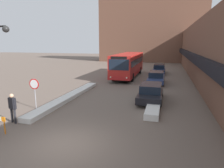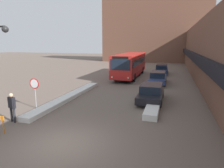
# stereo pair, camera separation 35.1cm
# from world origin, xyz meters

# --- Properties ---
(ground_plane) EXTENTS (160.00, 160.00, 0.00)m
(ground_plane) POSITION_xyz_m (0.00, 0.00, 0.00)
(ground_plane) COLOR #66564C
(building_row_right) EXTENTS (5.50, 60.00, 7.35)m
(building_row_right) POSITION_xyz_m (9.97, 24.00, 3.67)
(building_row_right) COLOR brown
(building_row_right) RESTS_ON ground_plane
(building_backdrop_far) EXTENTS (26.00, 8.00, 16.19)m
(building_backdrop_far) POSITION_xyz_m (0.00, 46.25, 8.10)
(building_backdrop_far) COLOR brown
(building_backdrop_far) RESTS_ON ground_plane
(snow_bank_left) EXTENTS (0.90, 11.26, 0.32)m
(snow_bank_left) POSITION_xyz_m (-3.60, 7.19, 0.16)
(snow_bank_left) COLOR silver
(snow_bank_left) RESTS_ON ground_plane
(snow_bank_right) EXTENTS (0.90, 6.98, 0.41)m
(snow_bank_right) POSITION_xyz_m (3.60, 7.43, 0.21)
(snow_bank_right) COLOR silver
(snow_bank_right) RESTS_ON ground_plane
(city_bus) EXTENTS (2.72, 11.56, 3.25)m
(city_bus) POSITION_xyz_m (-0.95, 20.05, 1.76)
(city_bus) COLOR red
(city_bus) RESTS_ON ground_plane
(parked_car_front) EXTENTS (1.90, 4.61, 1.41)m
(parked_car_front) POSITION_xyz_m (3.20, 8.51, 0.70)
(parked_car_front) COLOR black
(parked_car_front) RESTS_ON ground_plane
(parked_car_middle) EXTENTS (1.89, 4.71, 1.41)m
(parked_car_middle) POSITION_xyz_m (3.20, 16.08, 0.72)
(parked_car_middle) COLOR navy
(parked_car_middle) RESTS_ON ground_plane
(parked_car_back) EXTENTS (1.84, 4.74, 1.46)m
(parked_car_back) POSITION_xyz_m (3.20, 24.02, 0.74)
(parked_car_back) COLOR navy
(parked_car_back) RESTS_ON ground_plane
(stop_sign) EXTENTS (0.76, 0.08, 2.21)m
(stop_sign) POSITION_xyz_m (-4.69, 4.18, 1.60)
(stop_sign) COLOR gray
(stop_sign) RESTS_ON ground_plane
(pedestrian) EXTENTS (0.56, 0.36, 1.80)m
(pedestrian) POSITION_xyz_m (-4.28, 1.52, 1.08)
(pedestrian) COLOR #232328
(pedestrian) RESTS_ON ground_plane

